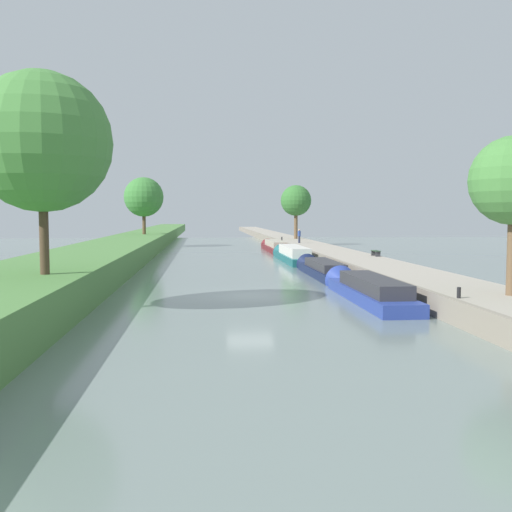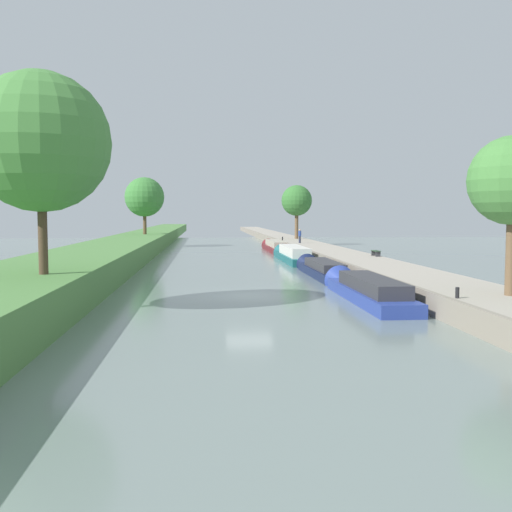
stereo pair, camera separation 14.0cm
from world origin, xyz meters
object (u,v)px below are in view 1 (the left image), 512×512
mooring_bollard_near (459,293)px  narrowboat_maroon (274,246)px  narrowboat_navy (321,269)px  park_bench (376,252)px  narrowboat_teal (292,255)px  mooring_bollard_far (282,239)px  person_walking (299,236)px  narrowboat_blue (366,289)px

mooring_bollard_near → narrowboat_maroon: bearing=92.3°
narrowboat_navy → park_bench: (5.55, 4.83, 0.88)m
narrowboat_teal → park_bench: 10.06m
narrowboat_maroon → narrowboat_navy: bearing=-90.0°
mooring_bollard_far → mooring_bollard_near: bearing=-90.0°
person_walking → mooring_bollard_near: size_ratio=3.69×
person_walking → mooring_bollard_far: (-1.05, 7.77, -0.65)m
narrowboat_teal → narrowboat_maroon: bearing=89.5°
narrowboat_maroon → park_bench: size_ratio=9.68×
mooring_bollard_near → narrowboat_teal: bearing=93.6°
person_walking → park_bench: size_ratio=1.11×
narrowboat_maroon → mooring_bollard_far: bearing=74.8°
mooring_bollard_near → mooring_bollard_far: size_ratio=1.00×
narrowboat_maroon → mooring_bollard_far: size_ratio=32.27×
narrowboat_navy → narrowboat_teal: size_ratio=0.82×
narrowboat_blue → park_bench: size_ratio=7.85×
narrowboat_blue → narrowboat_teal: narrowboat_teal is taller
narrowboat_blue → mooring_bollard_far: size_ratio=26.18×
mooring_bollard_near → mooring_bollard_far: same height
narrowboat_blue → mooring_bollard_near: mooring_bollard_near is taller
narrowboat_teal → narrowboat_maroon: (0.12, 14.96, -0.05)m
mooring_bollard_near → park_bench: (3.69, 23.68, 0.12)m
narrowboat_maroon → mooring_bollard_near: 46.95m
narrowboat_navy → narrowboat_maroon: bearing=90.0°
narrowboat_blue → mooring_bollard_far: 47.06m
narrowboat_blue → person_walking: bearing=85.6°
mooring_bollard_far → narrowboat_teal: bearing=-95.2°
narrowboat_blue → narrowboat_teal: (-0.04, 25.18, 0.07)m
narrowboat_navy → mooring_bollard_near: (1.87, -18.84, 0.76)m
narrowboat_maroon → person_walking: person_walking is taller
person_walking → mooring_bollard_near: 46.04m
narrowboat_maroon → park_bench: (5.56, -23.23, 0.80)m
park_bench → mooring_bollard_near: bearing=-98.8°
narrowboat_navy → person_walking: size_ratio=6.95×
narrowboat_maroon → person_walking: size_ratio=8.75×
narrowboat_maroon → mooring_bollard_near: bearing=-87.7°
narrowboat_navy → mooring_bollard_near: mooring_bollard_near is taller
narrowboat_navy → person_walking: person_walking is taller
narrowboat_maroon → mooring_bollard_near: mooring_bollard_near is taller
narrowboat_teal → park_bench: size_ratio=9.39×
narrowboat_blue → narrowboat_teal: size_ratio=0.84×
mooring_bollard_near → park_bench: 23.96m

